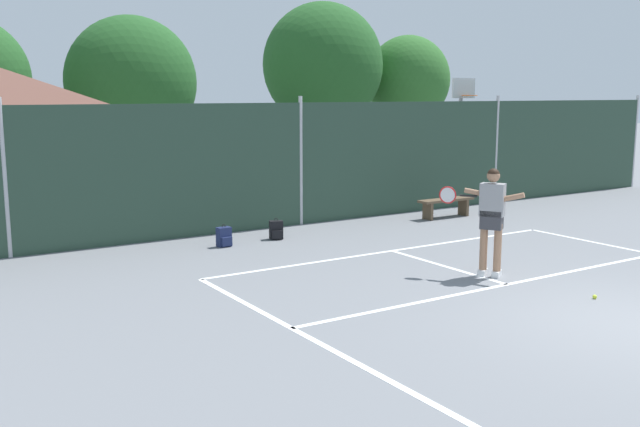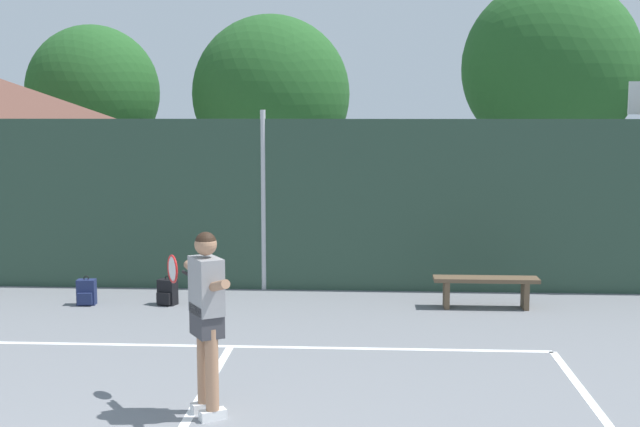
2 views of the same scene
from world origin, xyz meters
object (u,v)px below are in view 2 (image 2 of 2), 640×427
(backpack_navy, at_px, (86,293))
(backpack_black, at_px, (167,293))
(tennis_player, at_px, (206,307))
(courtside_bench, at_px, (486,285))

(backpack_navy, height_order, backpack_black, same)
(tennis_player, relative_size, courtside_bench, 1.16)
(tennis_player, height_order, backpack_navy, tennis_player)
(backpack_navy, relative_size, courtside_bench, 0.29)
(backpack_navy, bearing_deg, backpack_black, 3.57)
(backpack_navy, xyz_separation_m, courtside_bench, (6.20, 0.15, 0.17))
(backpack_navy, bearing_deg, courtside_bench, 1.38)
(tennis_player, distance_m, backpack_black, 5.04)
(courtside_bench, bearing_deg, tennis_player, -125.40)
(courtside_bench, bearing_deg, backpack_black, -179.18)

